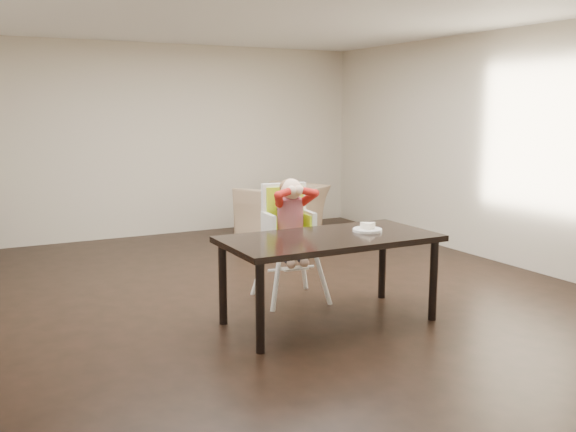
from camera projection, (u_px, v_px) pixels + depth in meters
name	position (u px, v px, depth m)	size (l,w,h in m)	color
ground	(272.00, 295.00, 6.28)	(7.00, 7.00, 0.00)	black
room_walls	(271.00, 103.00, 5.97)	(6.02, 7.02, 2.71)	beige
dining_table	(329.00, 245.00, 5.38)	(1.80, 0.90, 0.75)	black
high_chair	(289.00, 214.00, 6.02)	(0.53, 0.53, 1.16)	white
plate	(368.00, 228.00, 5.57)	(0.29, 0.29, 0.07)	white
armchair	(283.00, 203.00, 9.01)	(1.12, 0.73, 0.98)	tan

